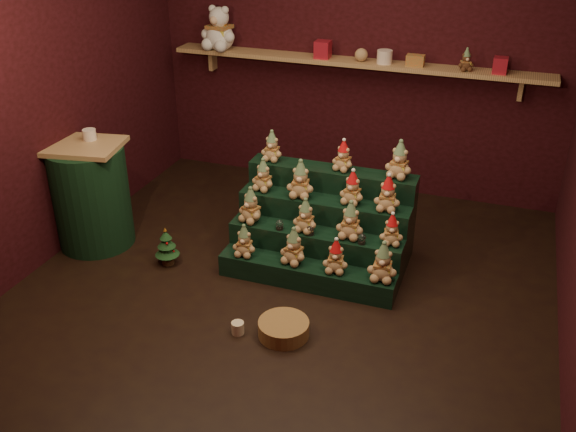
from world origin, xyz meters
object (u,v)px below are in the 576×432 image
at_px(mug_right, 293,334).
at_px(wicker_basket, 284,328).
at_px(riser_tier_front, 306,275).
at_px(snow_globe_b, 310,230).
at_px(white_bear, 219,22).
at_px(brown_bear, 466,60).
at_px(snow_globe_c, 362,239).
at_px(mug_left, 238,328).
at_px(mini_christmas_tree, 167,246).
at_px(side_table, 91,195).
at_px(snow_globe_a, 280,225).

relative_size(mug_right, wicker_basket, 0.26).
height_order(riser_tier_front, snow_globe_b, snow_globe_b).
relative_size(white_bear, brown_bear, 2.75).
bearing_deg(brown_bear, snow_globe_c, -132.11).
height_order(snow_globe_b, snow_globe_c, snow_globe_c).
xyz_separation_m(snow_globe_c, mug_left, (-0.65, -0.90, -0.36)).
distance_m(snow_globe_b, snow_globe_c, 0.41).
relative_size(wicker_basket, brown_bear, 1.86).
height_order(riser_tier_front, mini_christmas_tree, mini_christmas_tree).
bearing_deg(brown_bear, wicker_basket, -134.31).
relative_size(riser_tier_front, mug_right, 14.98).
xyz_separation_m(snow_globe_b, snow_globe_c, (0.41, -0.00, 0.00)).
height_order(snow_globe_c, mug_right, snow_globe_c).
bearing_deg(side_table, mini_christmas_tree, -18.83).
relative_size(riser_tier_front, snow_globe_b, 17.49).
distance_m(snow_globe_a, white_bear, 2.36).
bearing_deg(mini_christmas_tree, mug_right, -24.23).
xyz_separation_m(side_table, brown_bear, (2.79, 1.77, 0.96)).
distance_m(snow_globe_c, mug_right, 0.94).
distance_m(snow_globe_c, brown_bear, 1.98).
height_order(snow_globe_a, snow_globe_b, snow_globe_a).
bearing_deg(mug_left, snow_globe_c, 54.14).
distance_m(snow_globe_c, white_bear, 2.76).
xyz_separation_m(mug_left, mug_right, (0.39, 0.06, 0.00)).
xyz_separation_m(snow_globe_a, white_bear, (-1.22, 1.64, 1.18)).
bearing_deg(side_table, snow_globe_c, -6.99).
xyz_separation_m(mug_right, brown_bear, (0.74, 2.47, 1.37)).
distance_m(snow_globe_a, mini_christmas_tree, 0.96).
height_order(snow_globe_b, side_table, side_table).
distance_m(white_bear, brown_bear, 2.37).
distance_m(side_table, mini_christmas_tree, 0.82).
distance_m(mug_left, wicker_basket, 0.32).
relative_size(snow_globe_a, mug_right, 0.88).
bearing_deg(snow_globe_b, white_bear, 132.14).
xyz_separation_m(side_table, mug_right, (2.05, -0.70, -0.41)).
bearing_deg(mini_christmas_tree, snow_globe_b, 12.21).
distance_m(riser_tier_front, mug_right, 0.69).
relative_size(snow_globe_a, mug_left, 0.91).
relative_size(side_table, white_bear, 1.74).
relative_size(snow_globe_b, white_bear, 0.15).
height_order(snow_globe_b, mini_christmas_tree, snow_globe_b).
bearing_deg(mug_right, riser_tier_front, 100.65).
bearing_deg(riser_tier_front, wicker_basket, -85.84).
xyz_separation_m(snow_globe_c, mini_christmas_tree, (-1.56, -0.25, -0.24)).
xyz_separation_m(wicker_basket, white_bear, (-1.55, 2.44, 1.53)).
bearing_deg(snow_globe_b, wicker_basket, -84.99).
bearing_deg(wicker_basket, brown_bear, 71.52).
relative_size(side_table, mug_left, 10.22).
bearing_deg(white_bear, snow_globe_c, -31.20).
bearing_deg(snow_globe_c, side_table, -176.63).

